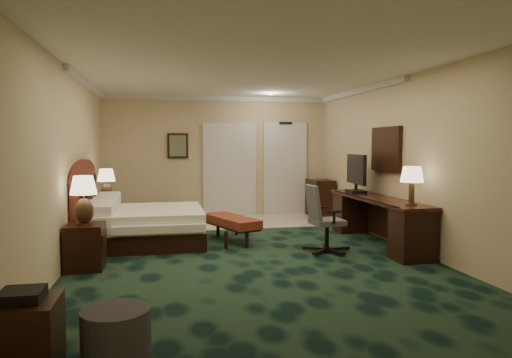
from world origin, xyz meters
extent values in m
cube|color=black|center=(0.00, 0.00, 0.00)|extent=(5.00, 7.50, 0.00)
cube|color=white|center=(0.00, 0.00, 2.70)|extent=(5.00, 7.50, 0.00)
cube|color=#CEB185|center=(0.00, 3.75, 1.35)|extent=(5.00, 0.00, 2.70)
cube|color=#CEB185|center=(0.00, -3.75, 1.35)|extent=(5.00, 0.00, 2.70)
cube|color=#CEB185|center=(-2.50, 0.00, 1.35)|extent=(0.00, 7.50, 2.70)
cube|color=#CEB185|center=(2.50, 0.00, 1.35)|extent=(0.00, 7.50, 2.70)
cube|color=beige|center=(0.90, 2.90, 0.01)|extent=(3.20, 1.70, 0.01)
cube|color=silver|center=(1.55, 3.72, 1.05)|extent=(1.02, 0.06, 2.18)
cube|color=silver|center=(0.25, 3.71, 1.05)|extent=(1.20, 0.06, 2.10)
cube|color=#466A5D|center=(-0.90, 3.71, 1.60)|extent=(0.45, 0.06, 0.55)
cube|color=white|center=(2.46, 0.60, 1.55)|extent=(0.05, 0.95, 0.75)
cube|color=white|center=(-1.50, 1.15, 0.29)|extent=(1.81, 1.68, 0.57)
cube|color=black|center=(-2.24, -0.27, 0.30)|extent=(0.47, 0.54, 0.59)
cube|color=black|center=(-2.25, 2.30, 0.28)|extent=(0.45, 0.52, 0.57)
cube|color=maroon|center=(-0.11, 1.00, 0.21)|extent=(0.87, 1.32, 0.42)
cylinder|color=#303134|center=(-1.60, -2.95, 0.19)|extent=(0.60, 0.60, 0.38)
cube|color=black|center=(-2.23, -3.06, 0.26)|extent=(0.48, 0.48, 0.52)
cube|color=black|center=(2.19, 0.34, 0.38)|extent=(0.57, 2.67, 0.77)
cube|color=black|center=(2.14, 1.06, 1.11)|extent=(0.15, 0.88, 0.69)
cube|color=black|center=(2.23, 3.20, 0.42)|extent=(0.44, 0.80, 0.84)
camera|label=1|loc=(-1.23, -6.49, 1.63)|focal=32.00mm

